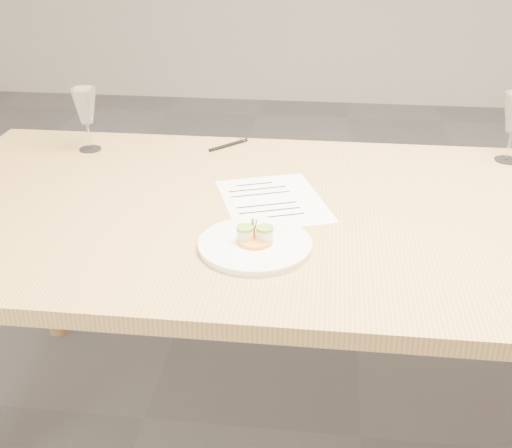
# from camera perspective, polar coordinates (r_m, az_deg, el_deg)

# --- Properties ---
(ground) EXTENTS (7.00, 7.00, 0.00)m
(ground) POSITION_cam_1_polar(r_m,az_deg,el_deg) (2.05, 9.29, -18.17)
(ground) COLOR slate
(ground) RESTS_ON ground
(dining_table) EXTENTS (2.40, 1.00, 0.75)m
(dining_table) POSITION_cam_1_polar(r_m,az_deg,el_deg) (1.64, 11.06, -1.11)
(dining_table) COLOR tan
(dining_table) RESTS_ON ground
(dinner_plate) EXTENTS (0.25, 0.25, 0.07)m
(dinner_plate) POSITION_cam_1_polar(r_m,az_deg,el_deg) (1.41, -0.08, -1.76)
(dinner_plate) COLOR white
(dinner_plate) RESTS_ON dining_table
(recipe_sheet) EXTENTS (0.34, 0.38, 0.00)m
(recipe_sheet) POSITION_cam_1_polar(r_m,az_deg,el_deg) (1.64, 1.50, 2.08)
(recipe_sheet) COLOR white
(recipe_sheet) RESTS_ON dining_table
(ballpoint_pen) EXTENTS (0.11, 0.12, 0.01)m
(ballpoint_pen) POSITION_cam_1_polar(r_m,az_deg,el_deg) (2.01, -2.44, 7.04)
(ballpoint_pen) COLOR black
(ballpoint_pen) RESTS_ON dining_table
(wine_glass_0) EXTENTS (0.08, 0.08, 0.19)m
(wine_glass_0) POSITION_cam_1_polar(r_m,az_deg,el_deg) (2.00, -14.94, 9.98)
(wine_glass_0) COLOR white
(wine_glass_0) RESTS_ON dining_table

